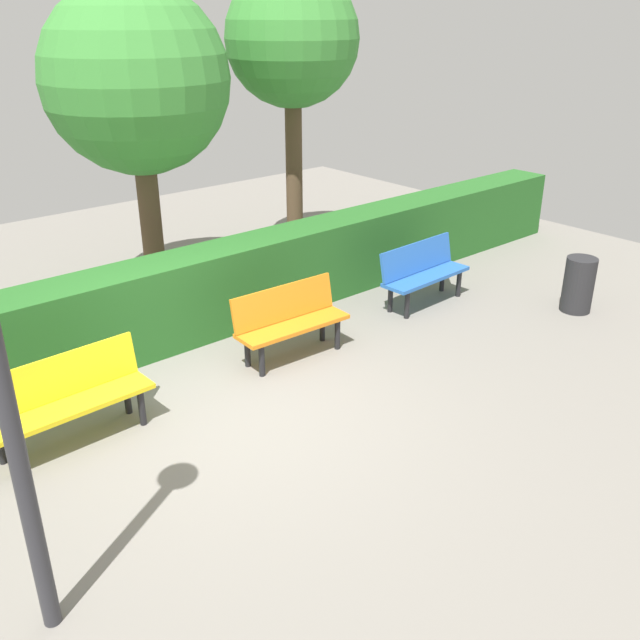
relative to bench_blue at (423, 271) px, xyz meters
name	(u,v)px	position (x,y,z in m)	size (l,w,h in m)	color
ground_plane	(238,414)	(3.70, 0.77, -0.48)	(17.50, 17.50, 0.00)	gray
bench_blue	(423,271)	(0.00, 0.00, 0.00)	(1.47, 0.52, 0.86)	blue
bench_orange	(289,319)	(2.45, 0.07, 0.00)	(1.44, 0.52, 0.86)	orange
bench_yellow	(66,397)	(5.19, 0.11, 0.00)	(1.60, 0.51, 0.86)	yellow
hedge_row	(224,287)	(2.55, -1.16, 0.07)	(13.50, 0.68, 1.09)	#266023
tree_near	(292,42)	(0.00, -2.87, 2.91)	(2.06, 2.06, 4.47)	brown
tree_mid	(136,81)	(2.68, -2.79, 2.50)	(2.47, 2.47, 4.24)	brown
trash_bin	(579,285)	(-1.41, 1.60, -0.10)	(0.41, 0.41, 0.77)	#262628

